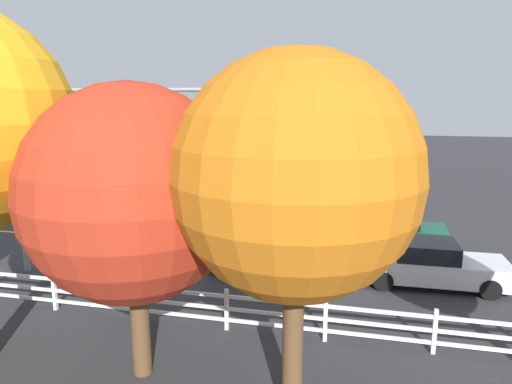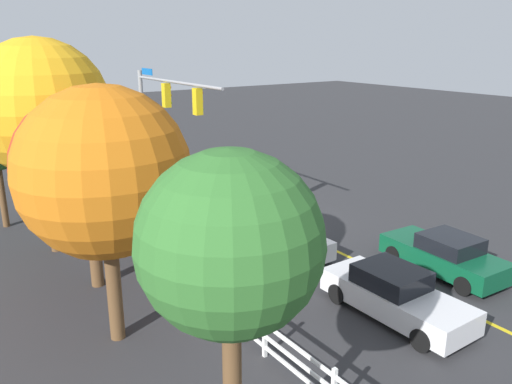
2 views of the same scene
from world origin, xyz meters
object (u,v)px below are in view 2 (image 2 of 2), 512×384
tree_1 (87,166)px  tree_4 (41,108)px  tree_3 (104,173)px  tree_2 (230,246)px  pedestrian (149,200)px  car_2 (282,238)px  car_0 (444,255)px  car_1 (395,295)px

tree_1 → tree_4: size_ratio=0.80×
tree_3 → tree_4: tree_4 is taller
tree_1 → tree_2: size_ratio=1.00×
pedestrian → tree_2: size_ratio=0.26×
car_2 → tree_2: 11.77m
tree_2 → tree_1: bearing=-3.8°
tree_1 → tree_2: bearing=176.2°
tree_2 → tree_3: 6.14m
tree_1 → tree_4: tree_4 is taller
tree_1 → tree_2: 9.66m
pedestrian → tree_2: tree_2 is taller
car_0 → tree_4: size_ratio=0.56×
tree_3 → car_0: bearing=-102.8°
tree_2 → tree_4: size_ratio=0.79×
tree_3 → tree_4: 7.41m
car_2 → tree_1: size_ratio=0.62×
car_0 → tree_3: tree_3 is taller
car_0 → car_2: bearing=41.5°
car_0 → tree_3: (2.50, 10.99, 4.03)m
tree_2 → pedestrian: bearing=-17.7°
tree_1 → tree_3: 3.57m
tree_4 → tree_3: bearing=178.2°
car_0 → pedestrian: (11.15, 6.32, 0.25)m
pedestrian → car_2: bearing=-56.5°
car_1 → tree_2: tree_2 is taller
car_1 → tree_3: 8.98m
tree_1 → tree_2: tree_1 is taller
tree_1 → tree_3: (-3.47, 0.57, 0.59)m
pedestrian → tree_4: bearing=-151.8°
car_0 → car_2: 5.88m
tree_4 → tree_2: bearing=178.8°
car_0 → tree_1: (5.97, 10.41, 3.45)m
pedestrian → tree_3: bearing=-106.5°
tree_2 → tree_4: tree_4 is taller
car_1 → car_2: (5.60, -0.07, -0.03)m
car_2 → tree_3: (-2.07, 7.27, 4.04)m
car_0 → tree_2: tree_2 is taller
car_2 → car_0: bearing=37.8°
pedestrian → tree_1: tree_1 is taller
car_0 → tree_3: size_ratio=0.65×
car_2 → pedestrian: 7.09m
tree_2 → tree_4: bearing=-1.2°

